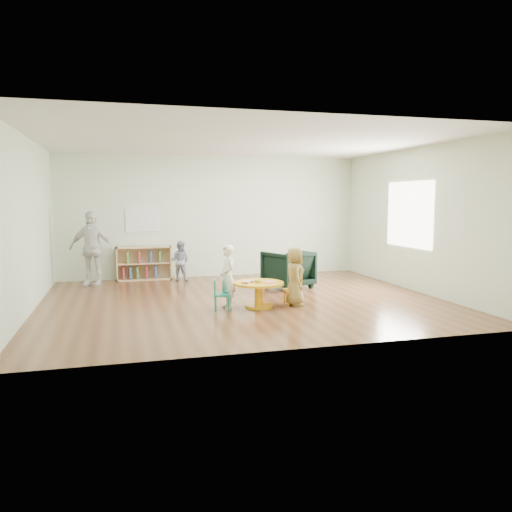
% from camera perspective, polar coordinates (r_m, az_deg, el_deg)
% --- Properties ---
extents(room, '(7.10, 7.00, 2.80)m').
position_cam_1_polar(room, '(8.78, -1.40, 7.09)').
color(room, '#55301B').
rests_on(room, ground).
extents(activity_table, '(0.84, 0.84, 0.47)m').
position_cam_1_polar(activity_table, '(8.37, 0.33, -3.88)').
color(activity_table, '#EBA813').
rests_on(activity_table, ground).
extents(kid_chair_left, '(0.32, 0.32, 0.51)m').
position_cam_1_polar(kid_chair_left, '(8.18, -4.17, -4.30)').
color(kid_chair_left, '#188873').
rests_on(kid_chair_left, ground).
extents(kid_chair_right, '(0.27, 0.27, 0.50)m').
position_cam_1_polar(kid_chair_right, '(8.62, 4.43, -3.78)').
color(kid_chair_right, '#EBA813').
rests_on(kid_chair_right, ground).
extents(bookshelf, '(1.20, 0.30, 0.75)m').
position_cam_1_polar(bookshelf, '(11.48, -12.74, -0.84)').
color(bookshelf, tan).
rests_on(bookshelf, ground).
extents(alphabet_poster, '(0.74, 0.01, 0.54)m').
position_cam_1_polar(alphabet_poster, '(11.53, -12.83, 4.10)').
color(alphabet_poster, white).
rests_on(alphabet_poster, ground).
extents(armchair, '(1.09, 1.10, 0.77)m').
position_cam_1_polar(armchair, '(10.17, 3.69, -1.52)').
color(armchair, black).
rests_on(armchair, ground).
extents(child_left, '(0.32, 0.43, 1.06)m').
position_cam_1_polar(child_left, '(8.24, -3.28, -2.39)').
color(child_left, white).
rests_on(child_left, ground).
extents(child_right, '(0.39, 0.53, 1.00)m').
position_cam_1_polar(child_right, '(8.50, 4.48, -2.34)').
color(child_right, gold).
rests_on(child_right, ground).
extents(toddler, '(0.54, 0.50, 0.89)m').
position_cam_1_polar(toddler, '(11.15, -8.65, -0.56)').
color(toddler, '#1B2644').
rests_on(toddler, ground).
extents(adult_caretaker, '(0.99, 0.62, 1.56)m').
position_cam_1_polar(adult_caretaker, '(10.91, -18.31, 0.81)').
color(adult_caretaker, white).
rests_on(adult_caretaker, ground).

